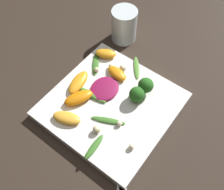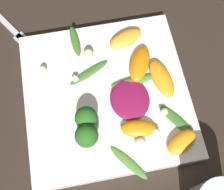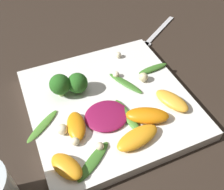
% 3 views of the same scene
% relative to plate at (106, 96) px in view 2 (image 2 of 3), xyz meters
% --- Properties ---
extents(ground_plane, '(2.40, 2.40, 0.00)m').
position_rel_plate_xyz_m(ground_plane, '(0.00, 0.00, -0.01)').
color(ground_plane, '#2D231C').
extents(plate, '(0.29, 0.29, 0.02)m').
position_rel_plate_xyz_m(plate, '(0.00, 0.00, 0.00)').
color(plate, white).
rests_on(plate, ground_plane).
extents(fork, '(0.11, 0.16, 0.01)m').
position_rel_plate_xyz_m(fork, '(-0.17, 0.19, -0.01)').
color(fork, silver).
rests_on(fork, ground_plane).
extents(radicchio_leaf_0, '(0.07, 0.08, 0.01)m').
position_rel_plate_xyz_m(radicchio_leaf_0, '(0.04, -0.02, 0.02)').
color(radicchio_leaf_0, maroon).
rests_on(radicchio_leaf_0, plate).
extents(orange_segment_0, '(0.06, 0.04, 0.02)m').
position_rel_plate_xyz_m(orange_segment_0, '(0.04, -0.08, 0.02)').
color(orange_segment_0, orange).
rests_on(orange_segment_0, plate).
extents(orange_segment_1, '(0.05, 0.08, 0.02)m').
position_rel_plate_xyz_m(orange_segment_1, '(0.10, 0.01, 0.02)').
color(orange_segment_1, orange).
rests_on(orange_segment_1, plate).
extents(orange_segment_2, '(0.07, 0.05, 0.02)m').
position_rel_plate_xyz_m(orange_segment_2, '(0.06, 0.10, 0.02)').
color(orange_segment_2, '#FCAD33').
rests_on(orange_segment_2, plate).
extents(orange_segment_3, '(0.06, 0.08, 0.02)m').
position_rel_plate_xyz_m(orange_segment_3, '(0.07, 0.04, 0.02)').
color(orange_segment_3, orange).
rests_on(orange_segment_3, plate).
extents(orange_segment_4, '(0.06, 0.05, 0.02)m').
position_rel_plate_xyz_m(orange_segment_4, '(0.10, -0.11, 0.02)').
color(orange_segment_4, orange).
rests_on(orange_segment_4, plate).
extents(broccoli_floret_0, '(0.04, 0.04, 0.04)m').
position_rel_plate_xyz_m(broccoli_floret_0, '(-0.04, -0.05, 0.03)').
color(broccoli_floret_0, '#7A9E51').
rests_on(broccoli_floret_0, plate).
extents(broccoli_floret_1, '(0.04, 0.04, 0.05)m').
position_rel_plate_xyz_m(broccoli_floret_1, '(-0.05, -0.08, 0.04)').
color(broccoli_floret_1, '#7A9E51').
rests_on(broccoli_floret_1, plate).
extents(arugula_sprig_0, '(0.06, 0.07, 0.00)m').
position_rel_plate_xyz_m(arugula_sprig_0, '(0.11, -0.07, 0.01)').
color(arugula_sprig_0, '#3D7528').
rests_on(arugula_sprig_0, plate).
extents(arugula_sprig_1, '(0.02, 0.07, 0.01)m').
position_rel_plate_xyz_m(arugula_sprig_1, '(-0.04, 0.11, 0.01)').
color(arugula_sprig_1, '#3D7528').
rests_on(arugula_sprig_1, plate).
extents(arugula_sprig_2, '(0.06, 0.07, 0.00)m').
position_rel_plate_xyz_m(arugula_sprig_2, '(0.01, -0.13, 0.01)').
color(arugula_sprig_2, '#518E33').
rests_on(arugula_sprig_2, plate).
extents(arugula_sprig_3, '(0.08, 0.02, 0.01)m').
position_rel_plate_xyz_m(arugula_sprig_3, '(0.05, 0.01, 0.01)').
color(arugula_sprig_3, '#47842D').
rests_on(arugula_sprig_3, plate).
extents(arugula_sprig_4, '(0.08, 0.05, 0.01)m').
position_rel_plate_xyz_m(arugula_sprig_4, '(-0.02, 0.04, 0.01)').
color(arugula_sprig_4, '#3D7528').
rests_on(arugula_sprig_4, plate).
extents(macadamia_nut_0, '(0.02, 0.02, 0.02)m').
position_rel_plate_xyz_m(macadamia_nut_0, '(0.04, -0.10, 0.02)').
color(macadamia_nut_0, beige).
rests_on(macadamia_nut_0, plate).
extents(macadamia_nut_1, '(0.01, 0.01, 0.01)m').
position_rel_plate_xyz_m(macadamia_nut_1, '(0.09, -0.05, 0.02)').
color(macadamia_nut_1, beige).
rests_on(macadamia_nut_1, plate).
extents(macadamia_nut_2, '(0.02, 0.02, 0.02)m').
position_rel_plate_xyz_m(macadamia_nut_2, '(-0.02, 0.08, 0.02)').
color(macadamia_nut_2, beige).
rests_on(macadamia_nut_2, plate).
extents(macadamia_nut_3, '(0.01, 0.01, 0.01)m').
position_rel_plate_xyz_m(macadamia_nut_3, '(-0.10, 0.07, 0.02)').
color(macadamia_nut_3, beige).
rests_on(macadamia_nut_3, plate).
extents(macadamia_nut_4, '(0.01, 0.01, 0.01)m').
position_rel_plate_xyz_m(macadamia_nut_4, '(0.07, -0.09, 0.02)').
color(macadamia_nut_4, beige).
rests_on(macadamia_nut_4, plate).
extents(macadamia_nut_5, '(0.01, 0.01, 0.01)m').
position_rel_plate_xyz_m(macadamia_nut_5, '(-0.05, 0.04, 0.02)').
color(macadamia_nut_5, beige).
rests_on(macadamia_nut_5, plate).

